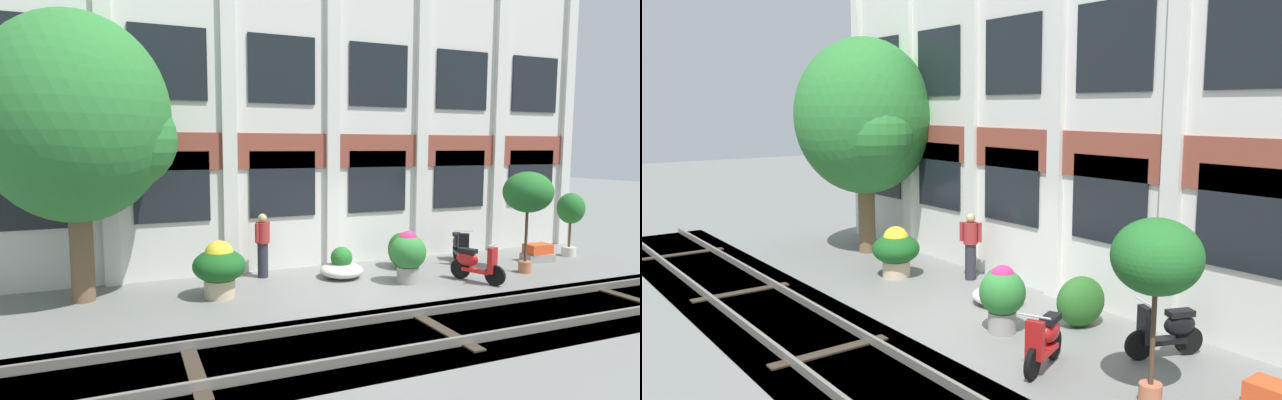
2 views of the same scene
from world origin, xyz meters
TOP-DOWN VIEW (x-y plane):
  - ground_plane at (0.00, 0.00)m, footprint 80.00×80.00m
  - apartment_facade at (0.00, 2.69)m, footprint 16.93×0.64m
  - rail_tracks at (0.00, -2.77)m, footprint 24.57×2.80m
  - broadleaf_tree at (-6.08, 1.36)m, footprint 3.94×3.75m
  - potted_plant_wide_bowl at (-0.31, 1.10)m, footprint 1.07×1.07m
  - potted_plant_fluted_column at (-3.39, 0.60)m, footprint 1.13×1.13m
  - potted_plant_stone_basin at (0.95, 0.08)m, footprint 0.84×0.84m
  - potted_plant_square_trough at (5.56, 0.69)m, footprint 0.87×0.59m
  - potted_plant_tall_urn at (4.26, -0.18)m, footprint 1.21×1.21m
  - potted_plant_terracotta_small at (6.94, 0.88)m, footprint 0.76×0.76m
  - scooter_near_curb at (3.45, 1.44)m, footprint 0.74×1.30m
  - scooter_second_parked at (2.49, -0.41)m, footprint 0.72×1.31m
  - resident_by_doorway at (-2.10, 1.84)m, footprint 0.44×0.35m
  - topiary_hedge at (1.60, 1.44)m, footprint 0.83×1.08m

SIDE VIEW (x-z plane):
  - rail_tracks at x=0.00m, z-range -0.35..0.08m
  - ground_plane at x=0.00m, z-range 0.00..0.00m
  - potted_plant_square_trough at x=5.56m, z-range -0.01..0.48m
  - potted_plant_wide_bowl at x=-0.31m, z-range -0.11..0.65m
  - scooter_near_curb at x=3.45m, z-range -0.05..0.93m
  - scooter_second_parked at x=2.49m, z-range -0.05..0.93m
  - topiary_hedge at x=1.60m, z-range 0.00..0.94m
  - potted_plant_fluted_column at x=-3.39m, z-range 0.05..1.28m
  - potted_plant_stone_basin at x=0.95m, z-range 0.08..1.33m
  - resident_by_doorway at x=-2.10m, z-range 0.06..1.64m
  - potted_plant_terracotta_small at x=6.94m, z-range 0.38..2.25m
  - potted_plant_tall_urn at x=4.26m, z-range 0.74..3.33m
  - broadleaf_tree at x=-6.08m, z-range 0.72..6.61m
  - apartment_facade at x=0.00m, z-range -0.02..8.11m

